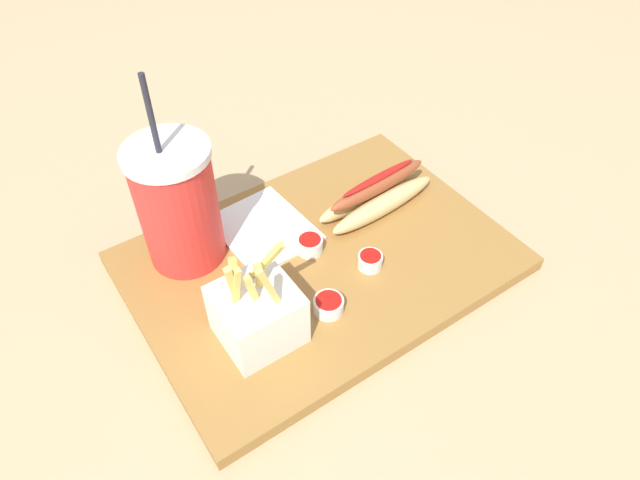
{
  "coord_description": "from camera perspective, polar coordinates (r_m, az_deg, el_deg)",
  "views": [
    {
      "loc": [
        0.29,
        0.42,
        0.57
      ],
      "look_at": [
        0.0,
        0.0,
        0.05
      ],
      "focal_mm": 32.05,
      "sensor_mm": 36.0,
      "label": 1
    }
  ],
  "objects": [
    {
      "name": "ground_plane",
      "position": [
        0.78,
        0.0,
        -3.09
      ],
      "size": [
        2.4,
        2.4,
        0.02
      ],
      "primitive_type": "cube",
      "color": "tan"
    },
    {
      "name": "food_tray",
      "position": [
        0.76,
        0.0,
        -2.1
      ],
      "size": [
        0.48,
        0.34,
        0.02
      ],
      "primitive_type": "cube",
      "color": "olive",
      "rests_on": "ground_plane"
    },
    {
      "name": "soda_cup",
      "position": [
        0.72,
        -14.02,
        3.43
      ],
      "size": [
        0.1,
        0.1,
        0.26
      ],
      "color": "red",
      "rests_on": "food_tray"
    },
    {
      "name": "fries_basket",
      "position": [
        0.65,
        -6.29,
        -7.31
      ],
      "size": [
        0.09,
        0.08,
        0.13
      ],
      "color": "white",
      "rests_on": "food_tray"
    },
    {
      "name": "hot_dog_1",
      "position": [
        0.81,
        5.72,
        4.49
      ],
      "size": [
        0.19,
        0.07,
        0.06
      ],
      "color": "#DBB775",
      "rests_on": "food_tray"
    },
    {
      "name": "ketchup_cup_1",
      "position": [
        0.69,
        0.86,
        -6.47
      ],
      "size": [
        0.04,
        0.04,
        0.02
      ],
      "color": "white",
      "rests_on": "food_tray"
    },
    {
      "name": "ketchup_cup_2",
      "position": [
        0.75,
        -1.01,
        -0.45
      ],
      "size": [
        0.03,
        0.03,
        0.02
      ],
      "color": "white",
      "rests_on": "food_tray"
    },
    {
      "name": "ketchup_cup_3",
      "position": [
        0.74,
        5.03,
        -2.02
      ],
      "size": [
        0.03,
        0.03,
        0.02
      ],
      "color": "white",
      "rests_on": "food_tray"
    },
    {
      "name": "napkin_stack",
      "position": [
        0.79,
        -5.63,
        1.12
      ],
      "size": [
        0.12,
        0.14,
        0.0
      ],
      "primitive_type": "cube",
      "rotation": [
        0.0,
        0.0,
        0.06
      ],
      "color": "white",
      "rests_on": "food_tray"
    }
  ]
}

